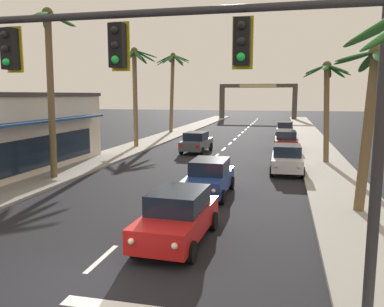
{
  "coord_description": "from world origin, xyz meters",
  "views": [
    {
      "loc": [
        5.01,
        -8.17,
        4.7
      ],
      "look_at": [
        1.22,
        8.0,
        2.2
      ],
      "focal_mm": 36.72,
      "sensor_mm": 36.0,
      "label": 1
    }
  ],
  "objects_px": {
    "sedan_parked_nearest_kerb": "(285,129)",
    "sedan_parked_far_kerb": "(287,159)",
    "sedan_parked_mid_kerb": "(286,141)",
    "palm_left_third": "(135,79)",
    "sedan_lead_at_stop_bar": "(178,216)",
    "sedan_third_in_queue": "(209,177)",
    "palm_left_second": "(49,65)",
    "sedan_oncoming_far": "(196,142)",
    "palm_right_second": "(371,100)",
    "town_gateway_arch": "(258,96)",
    "palm_right_third": "(327,91)",
    "traffic_signal_mast": "(193,73)",
    "palm_left_farthest": "(172,78)"
  },
  "relations": [
    {
      "from": "sedan_parked_nearest_kerb",
      "to": "sedan_parked_far_kerb",
      "type": "distance_m",
      "value": 20.72
    },
    {
      "from": "sedan_oncoming_far",
      "to": "sedan_parked_mid_kerb",
      "type": "relative_size",
      "value": 1.01
    },
    {
      "from": "sedan_parked_nearest_kerb",
      "to": "town_gateway_arch",
      "type": "height_order",
      "value": "town_gateway_arch"
    },
    {
      "from": "palm_right_third",
      "to": "town_gateway_arch",
      "type": "distance_m",
      "value": 49.04
    },
    {
      "from": "sedan_lead_at_stop_bar",
      "to": "palm_right_third",
      "type": "xyz_separation_m",
      "value": [
        5.92,
        16.09,
        4.08
      ]
    },
    {
      "from": "sedan_parked_nearest_kerb",
      "to": "sedan_parked_mid_kerb",
      "type": "xyz_separation_m",
      "value": [
        0.07,
        -11.16,
        0.0
      ]
    },
    {
      "from": "sedan_lead_at_stop_bar",
      "to": "sedan_parked_nearest_kerb",
      "type": "distance_m",
      "value": 33.31
    },
    {
      "from": "sedan_parked_nearest_kerb",
      "to": "sedan_parked_far_kerb",
      "type": "relative_size",
      "value": 1.0
    },
    {
      "from": "sedan_oncoming_far",
      "to": "sedan_parked_far_kerb",
      "type": "height_order",
      "value": "same"
    },
    {
      "from": "sedan_parked_nearest_kerb",
      "to": "sedan_parked_far_kerb",
      "type": "xyz_separation_m",
      "value": [
        0.1,
        -20.72,
        0.0
      ]
    },
    {
      "from": "palm_left_farthest",
      "to": "palm_right_third",
      "type": "distance_m",
      "value": 24.39
    },
    {
      "from": "palm_right_second",
      "to": "town_gateway_arch",
      "type": "xyz_separation_m",
      "value": [
        -8.22,
        59.99,
        -0.16
      ]
    },
    {
      "from": "sedan_lead_at_stop_bar",
      "to": "sedan_parked_nearest_kerb",
      "type": "xyz_separation_m",
      "value": [
        3.36,
        33.14,
        0.0
      ]
    },
    {
      "from": "sedan_parked_nearest_kerb",
      "to": "sedan_parked_far_kerb",
      "type": "height_order",
      "value": "same"
    },
    {
      "from": "traffic_signal_mast",
      "to": "sedan_parked_mid_kerb",
      "type": "distance_m",
      "value": 26.11
    },
    {
      "from": "sedan_parked_mid_kerb",
      "to": "town_gateway_arch",
      "type": "xyz_separation_m",
      "value": [
        -5.22,
        42.53,
        3.48
      ]
    },
    {
      "from": "sedan_third_in_queue",
      "to": "palm_right_third",
      "type": "bearing_deg",
      "value": 58.86
    },
    {
      "from": "sedan_third_in_queue",
      "to": "sedan_parked_far_kerb",
      "type": "bearing_deg",
      "value": 60.42
    },
    {
      "from": "town_gateway_arch",
      "to": "sedan_parked_nearest_kerb",
      "type": "bearing_deg",
      "value": -80.66
    },
    {
      "from": "sedan_lead_at_stop_bar",
      "to": "town_gateway_arch",
      "type": "height_order",
      "value": "town_gateway_arch"
    },
    {
      "from": "sedan_parked_mid_kerb",
      "to": "town_gateway_arch",
      "type": "relative_size",
      "value": 0.31
    },
    {
      "from": "sedan_third_in_queue",
      "to": "palm_right_third",
      "type": "xyz_separation_m",
      "value": [
        6.03,
        9.99,
        4.08
      ]
    },
    {
      "from": "traffic_signal_mast",
      "to": "sedan_lead_at_stop_bar",
      "type": "distance_m",
      "value": 5.82
    },
    {
      "from": "sedan_third_in_queue",
      "to": "sedan_parked_mid_kerb",
      "type": "relative_size",
      "value": 1.0
    },
    {
      "from": "sedan_third_in_queue",
      "to": "sedan_lead_at_stop_bar",
      "type": "bearing_deg",
      "value": -88.89
    },
    {
      "from": "sedan_lead_at_stop_bar",
      "to": "palm_left_third",
      "type": "relative_size",
      "value": 0.52
    },
    {
      "from": "palm_right_third",
      "to": "sedan_parked_nearest_kerb",
      "type": "bearing_deg",
      "value": 98.51
    },
    {
      "from": "sedan_lead_at_stop_bar",
      "to": "sedan_third_in_queue",
      "type": "bearing_deg",
      "value": 91.11
    },
    {
      "from": "traffic_signal_mast",
      "to": "sedan_third_in_queue",
      "type": "height_order",
      "value": "traffic_signal_mast"
    },
    {
      "from": "palm_left_second",
      "to": "palm_left_farthest",
      "type": "distance_m",
      "value": 27.03
    },
    {
      "from": "sedan_parked_far_kerb",
      "to": "palm_left_farthest",
      "type": "distance_m",
      "value": 26.49
    },
    {
      "from": "palm_left_third",
      "to": "palm_left_second",
      "type": "bearing_deg",
      "value": -88.29
    },
    {
      "from": "sedan_parked_mid_kerb",
      "to": "palm_left_farthest",
      "type": "distance_m",
      "value": 19.24
    },
    {
      "from": "sedan_lead_at_stop_bar",
      "to": "sedan_oncoming_far",
      "type": "bearing_deg",
      "value": 100.81
    },
    {
      "from": "traffic_signal_mast",
      "to": "sedan_parked_mid_kerb",
      "type": "height_order",
      "value": "traffic_signal_mast"
    },
    {
      "from": "traffic_signal_mast",
      "to": "sedan_oncoming_far",
      "type": "distance_m",
      "value": 24.06
    },
    {
      "from": "sedan_lead_at_stop_bar",
      "to": "palm_left_third",
      "type": "height_order",
      "value": "palm_left_third"
    },
    {
      "from": "sedan_lead_at_stop_bar",
      "to": "sedan_parked_mid_kerb",
      "type": "bearing_deg",
      "value": 81.13
    },
    {
      "from": "palm_right_third",
      "to": "town_gateway_arch",
      "type": "height_order",
      "value": "palm_right_third"
    },
    {
      "from": "palm_right_third",
      "to": "town_gateway_arch",
      "type": "bearing_deg",
      "value": 99.05
    },
    {
      "from": "sedan_parked_far_kerb",
      "to": "sedan_third_in_queue",
      "type": "bearing_deg",
      "value": -119.58
    },
    {
      "from": "sedan_lead_at_stop_bar",
      "to": "palm_right_second",
      "type": "relative_size",
      "value": 0.69
    },
    {
      "from": "sedan_parked_mid_kerb",
      "to": "palm_left_third",
      "type": "height_order",
      "value": "palm_left_third"
    },
    {
      "from": "palm_left_second",
      "to": "palm_left_third",
      "type": "xyz_separation_m",
      "value": [
        -0.4,
        13.52,
        -0.19
      ]
    },
    {
      "from": "sedan_parked_mid_kerb",
      "to": "sedan_parked_nearest_kerb",
      "type": "bearing_deg",
      "value": 90.34
    },
    {
      "from": "sedan_third_in_queue",
      "to": "town_gateway_arch",
      "type": "height_order",
      "value": "town_gateway_arch"
    },
    {
      "from": "sedan_parked_far_kerb",
      "to": "palm_right_second",
      "type": "relative_size",
      "value": 0.68
    },
    {
      "from": "sedan_third_in_queue",
      "to": "town_gateway_arch",
      "type": "relative_size",
      "value": 0.31
    },
    {
      "from": "sedan_parked_nearest_kerb",
      "to": "palm_left_second",
      "type": "bearing_deg",
      "value": -115.96
    },
    {
      "from": "traffic_signal_mast",
      "to": "sedan_parked_far_kerb",
      "type": "distance_m",
      "value": 16.8
    }
  ]
}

